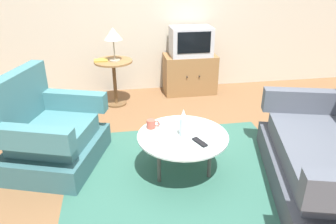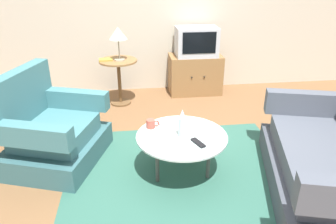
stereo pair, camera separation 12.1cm
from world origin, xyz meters
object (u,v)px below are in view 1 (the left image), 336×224
Objects in this scene: tv_stand at (190,74)px; book at (101,60)px; table_lamp at (113,35)px; tv_remote_dark at (200,142)px; tv_remote_silver at (164,122)px; television at (191,41)px; vase at (183,123)px; couch at (334,161)px; armchair at (49,135)px; side_table at (114,73)px; mug at (151,124)px; coffee_table at (183,138)px.

tv_stand is 4.10× the size of book.
table_lamp is 2.34× the size of book.
tv_remote_dark and tv_remote_silver have the same top height.
vase is (-0.56, -2.10, -0.27)m from television.
couch is 2.70m from television.
tv_stand reaches higher than tv_remote_dark.
armchair is at bearing -116.99° from table_lamp.
vase is (1.29, -0.41, 0.23)m from armchair.
side_table is 1.66m from mug.
side_table is at bearing -165.32° from tv_stand.
tv_remote_dark is at bearing -53.91° from vase.
mug is at bearing -78.30° from side_table.
television reaches higher than side_table.
armchair reaches higher than coffee_table.
armchair reaches higher than tv_remote_dark.
tv_stand is at bearing 16.34° from table_lamp.
table_lamp is at bearing 108.16° from vase.
couch is 6.88× the size of vase.
mug is (1.01, -0.21, 0.15)m from armchair.
television is (0.56, 2.10, 0.43)m from coffee_table.
book is (-0.78, 1.81, 0.28)m from coffee_table.
tv_remote_silver is at bearing -73.22° from table_lamp.
mug is at bearing -113.52° from television.
mug is (-0.83, -1.91, -0.35)m from television.
tv_stand is at bearing 44.84° from tv_remote_silver.
tv_remote_dark is (0.39, -0.36, -0.03)m from mug.
television is at bearing 13.89° from side_table.
side_table is at bearing 108.57° from vase.
television is (1.84, 1.70, 0.50)m from armchair.
mug reaches higher than tv_remote_dark.
vase reaches higher than mug.
table_lamp reaches higher than mug.
vase is (-0.56, -2.12, 0.25)m from tv_stand.
armchair is 1.37m from vase.
armchair is 2.59× the size of table_lamp.
vase is at bearing -89.50° from tv_remote_silver.
tv_stand is 6.15× the size of mug.
couch is 2.95m from side_table.
table_lamp reaches higher than tv_stand.
armchair reaches higher than tv_stand.
coffee_table is at bearing -71.78° from table_lamp.
television is at bearing 15.55° from table_lamp.
tv_stand is at bearing 151.32° from armchair.
table_lamp is (0.02, -0.03, 0.54)m from side_table.
coffee_table is 0.31m from tv_remote_silver.
tv_remote_dark is (0.12, -0.17, 0.04)m from coffee_table.
tv_remote_dark is 0.51m from tv_remote_silver.
couch is at bearing -22.69° from mug.
tv_remote_dark is (0.12, -0.16, -0.12)m from vase.
side_table reaches higher than mug.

